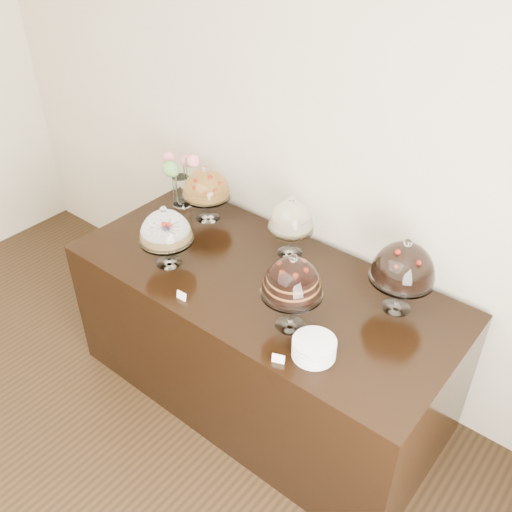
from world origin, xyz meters
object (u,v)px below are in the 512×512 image
Objects in this scene: cake_stand_choco_layer at (292,280)px; display_counter at (261,338)px; cake_stand_dark_choco at (404,265)px; cake_stand_fruit_tart at (206,186)px; cake_stand_sugar_sponge at (165,229)px; plate_stack at (314,348)px; cake_stand_cheesecake at (291,218)px; flower_vase at (180,176)px.

display_counter is at bearing 149.26° from cake_stand_choco_layer.
cake_stand_choco_layer reaches higher than cake_stand_dark_choco.
cake_stand_sugar_sponge is at bearing -72.56° from cake_stand_fruit_tart.
cake_stand_sugar_sponge is 1.86× the size of plate_stack.
cake_stand_dark_choco reaches higher than cake_stand_fruit_tart.
cake_stand_choco_layer is 1.11m from cake_stand_fruit_tart.
plate_stack is at bearing -46.14° from cake_stand_cheesecake.
display_counter is 5.95× the size of cake_stand_sugar_sponge.
plate_stack is (0.21, -0.10, -0.24)m from cake_stand_choco_layer.
cake_stand_dark_choco is 0.61m from plate_stack.
cake_stand_dark_choco is 1.14× the size of cake_stand_fruit_tart.
cake_stand_dark_choco is at bearing 76.13° from plate_stack.
cake_stand_sugar_sponge is 0.85m from cake_stand_choco_layer.
plate_stack is (0.55, -0.31, 0.50)m from display_counter.
cake_stand_cheesecake is at bearing 175.97° from cake_stand_dark_choco.
cake_stand_choco_layer is 0.57m from cake_stand_dark_choco.
plate_stack reaches higher than display_counter.
cake_stand_choco_layer is 1.34m from flower_vase.
flower_vase is at bearing -179.50° from cake_stand_cheesecake.
flower_vase is at bearing 158.46° from cake_stand_choco_layer.
flower_vase reaches higher than cake_stand_sugar_sponge.
flower_vase is (-0.25, 0.01, -0.02)m from cake_stand_fruit_tart.
cake_stand_sugar_sponge is 1.28m from cake_stand_dark_choco.
display_counter is 1.03m from cake_stand_dark_choco.
cake_stand_choco_layer reaches higher than cake_stand_fruit_tart.
flower_vase is (-0.40, 0.51, -0.01)m from cake_stand_sugar_sponge.
cake_stand_fruit_tart is at bearing -3.07° from flower_vase.
cake_stand_choco_layer is 1.01× the size of cake_stand_dark_choco.
flower_vase is at bearing 178.46° from cake_stand_dark_choco.
cake_stand_sugar_sponge is at bearing -158.77° from cake_stand_dark_choco.
cake_stand_dark_choco is at bearing -1.54° from flower_vase.
cake_stand_fruit_tart is at bearing 178.74° from cake_stand_dark_choco.
flower_vase reaches higher than cake_stand_cheesecake.
plate_stack is at bearing -25.65° from cake_stand_fruit_tart.
display_counter is 1.16m from flower_vase.
cake_stand_fruit_tart is 1.35m from plate_stack.
cake_stand_cheesecake is 0.72m from cake_stand_dark_choco.
cake_stand_choco_layer reaches higher than plate_stack.
cake_stand_cheesecake reaches higher than cake_stand_fruit_tart.
cake_stand_cheesecake is at bearing 0.50° from flower_vase.
flower_vase is (-0.90, 0.29, 0.66)m from display_counter.
cake_stand_fruit_tart is 0.95× the size of flower_vase.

